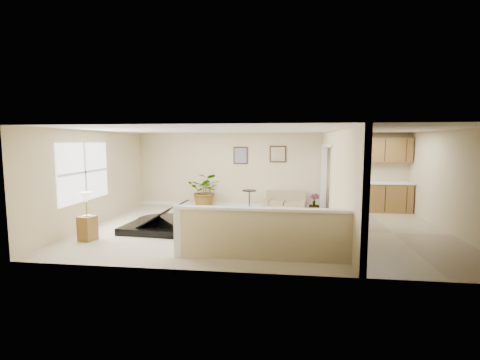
# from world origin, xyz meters

# --- Properties ---
(floor) EXTENTS (9.00, 9.00, 0.00)m
(floor) POSITION_xyz_m (0.00, 0.00, 0.00)
(floor) COLOR #C1B396
(floor) RESTS_ON ground
(back_wall) EXTENTS (9.00, 0.04, 2.50)m
(back_wall) POSITION_xyz_m (0.00, 3.00, 1.25)
(back_wall) COLOR #C9B789
(back_wall) RESTS_ON floor
(front_wall) EXTENTS (9.00, 0.04, 2.50)m
(front_wall) POSITION_xyz_m (0.00, -3.00, 1.25)
(front_wall) COLOR #C9B789
(front_wall) RESTS_ON floor
(left_wall) EXTENTS (0.04, 6.00, 2.50)m
(left_wall) POSITION_xyz_m (-4.50, 0.00, 1.25)
(left_wall) COLOR #C9B789
(left_wall) RESTS_ON floor
(right_wall) EXTENTS (0.04, 6.00, 2.50)m
(right_wall) POSITION_xyz_m (4.50, 0.00, 1.25)
(right_wall) COLOR #C9B789
(right_wall) RESTS_ON floor
(ceiling) EXTENTS (9.00, 6.00, 0.04)m
(ceiling) POSITION_xyz_m (0.00, 0.00, 2.50)
(ceiling) COLOR silver
(ceiling) RESTS_ON back_wall
(kitchen_vinyl) EXTENTS (2.70, 6.00, 0.01)m
(kitchen_vinyl) POSITION_xyz_m (3.15, 0.00, 0.00)
(kitchen_vinyl) COLOR #988E66
(kitchen_vinyl) RESTS_ON floor
(interior_partition) EXTENTS (0.18, 5.99, 2.50)m
(interior_partition) POSITION_xyz_m (1.80, 0.25, 1.22)
(interior_partition) COLOR #C9B789
(interior_partition) RESTS_ON floor
(pony_half_wall) EXTENTS (3.42, 0.22, 1.00)m
(pony_half_wall) POSITION_xyz_m (0.08, -2.30, 0.52)
(pony_half_wall) COLOR #C9B789
(pony_half_wall) RESTS_ON floor
(left_window) EXTENTS (0.05, 2.15, 1.45)m
(left_window) POSITION_xyz_m (-4.49, -0.50, 1.45)
(left_window) COLOR white
(left_window) RESTS_ON left_wall
(wall_art_left) EXTENTS (0.48, 0.04, 0.58)m
(wall_art_left) POSITION_xyz_m (-0.95, 2.97, 1.75)
(wall_art_left) COLOR #352013
(wall_art_left) RESTS_ON back_wall
(wall_mirror) EXTENTS (0.55, 0.04, 0.55)m
(wall_mirror) POSITION_xyz_m (0.30, 2.97, 1.80)
(wall_mirror) COLOR #352013
(wall_mirror) RESTS_ON back_wall
(kitchen_cabinets) EXTENTS (2.36, 0.65, 2.33)m
(kitchen_cabinets) POSITION_xyz_m (3.19, 2.73, 0.87)
(kitchen_cabinets) COLOR olive
(kitchen_cabinets) RESTS_ON floor
(piano) EXTENTS (1.98, 2.05, 1.53)m
(piano) POSITION_xyz_m (-2.62, -0.30, 0.64)
(piano) COLOR black
(piano) RESTS_ON floor
(piano_bench) EXTENTS (0.50, 0.80, 0.50)m
(piano_bench) POSITION_xyz_m (-1.58, -0.25, 0.25)
(piano_bench) COLOR black
(piano_bench) RESTS_ON floor
(loveseat) EXTENTS (1.43, 0.93, 0.76)m
(loveseat) POSITION_xyz_m (0.55, 2.61, 0.29)
(loveseat) COLOR #9F8565
(loveseat) RESTS_ON floor
(accent_table) EXTENTS (0.46, 0.46, 0.67)m
(accent_table) POSITION_xyz_m (-0.59, 2.31, 0.43)
(accent_table) COLOR black
(accent_table) RESTS_ON floor
(palm_plant) EXTENTS (1.16, 1.03, 1.19)m
(palm_plant) POSITION_xyz_m (-2.06, 2.51, 0.58)
(palm_plant) COLOR black
(palm_plant) RESTS_ON floor
(small_plant) EXTENTS (0.43, 0.43, 0.61)m
(small_plant) POSITION_xyz_m (1.45, 2.17, 0.26)
(small_plant) COLOR black
(small_plant) RESTS_ON floor
(lamp_stand) EXTENTS (0.39, 0.39, 1.09)m
(lamp_stand) POSITION_xyz_m (-3.86, -1.50, 0.46)
(lamp_stand) COLOR olive
(lamp_stand) RESTS_ON floor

